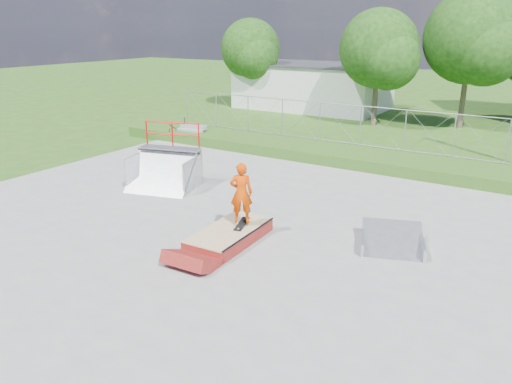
% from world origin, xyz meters
% --- Properties ---
extents(ground, '(120.00, 120.00, 0.00)m').
position_xyz_m(ground, '(0.00, 0.00, 0.00)').
color(ground, '#2B5518').
rests_on(ground, ground).
extents(concrete_pad, '(20.00, 16.00, 0.04)m').
position_xyz_m(concrete_pad, '(0.00, 0.00, 0.02)').
color(concrete_pad, gray).
rests_on(concrete_pad, ground).
extents(grass_berm, '(24.00, 3.00, 0.50)m').
position_xyz_m(grass_berm, '(0.00, 9.50, 0.25)').
color(grass_berm, '#2B5518').
rests_on(grass_berm, ground).
extents(grind_box, '(1.38, 2.70, 0.39)m').
position_xyz_m(grind_box, '(0.53, -0.43, 0.20)').
color(grind_box, maroon).
rests_on(grind_box, concrete_pad).
extents(quarter_pipe, '(2.73, 2.48, 2.29)m').
position_xyz_m(quarter_pipe, '(-4.23, 2.16, 1.14)').
color(quarter_pipe, '#A4A8AC').
rests_on(quarter_pipe, concrete_pad).
extents(flat_bank_ramp, '(2.07, 2.13, 0.49)m').
position_xyz_m(flat_bank_ramp, '(4.41, 1.57, 0.24)').
color(flat_bank_ramp, '#A4A8AC').
rests_on(flat_bank_ramp, concrete_pad).
extents(skateboard, '(0.41, 0.82, 0.13)m').
position_xyz_m(skateboard, '(0.67, -0.04, 0.44)').
color(skateboard, black).
rests_on(skateboard, grind_box).
extents(skater, '(0.74, 0.66, 1.69)m').
position_xyz_m(skater, '(0.67, -0.04, 1.28)').
color(skater, '#DA3D01').
rests_on(skater, grind_box).
extents(concrete_stairs, '(1.50, 1.60, 0.80)m').
position_xyz_m(concrete_stairs, '(-8.50, 8.70, 0.40)').
color(concrete_stairs, gray).
rests_on(concrete_stairs, ground).
extents(chain_link_fence, '(20.00, 0.06, 1.80)m').
position_xyz_m(chain_link_fence, '(0.00, 10.50, 1.40)').
color(chain_link_fence, '#909298').
rests_on(chain_link_fence, grass_berm).
extents(utility_building_flat, '(10.00, 6.00, 3.00)m').
position_xyz_m(utility_building_flat, '(-8.00, 22.00, 1.50)').
color(utility_building_flat, silver).
rests_on(utility_building_flat, ground).
extents(tree_left_near, '(4.76, 4.48, 6.65)m').
position_xyz_m(tree_left_near, '(-1.75, 17.83, 4.24)').
color(tree_left_near, brown).
rests_on(tree_left_near, ground).
extents(tree_center, '(5.44, 5.12, 7.60)m').
position_xyz_m(tree_center, '(2.78, 19.81, 4.85)').
color(tree_center, brown).
rests_on(tree_center, ground).
extents(tree_left_far, '(4.42, 4.16, 6.18)m').
position_xyz_m(tree_left_far, '(-11.77, 19.85, 3.94)').
color(tree_left_far, brown).
rests_on(tree_left_far, ground).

